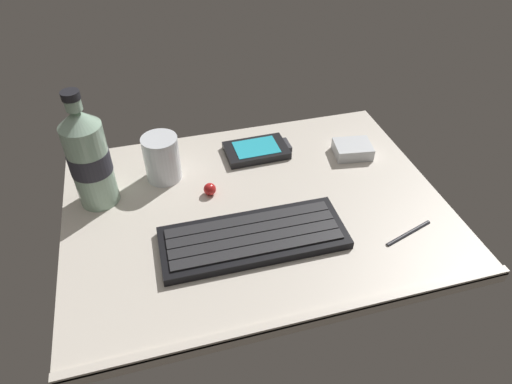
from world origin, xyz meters
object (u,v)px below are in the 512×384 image
at_px(keyboard, 253,237).
at_px(water_bottle, 89,158).
at_px(handheld_device, 257,150).
at_px(stylus_pen, 409,232).
at_px(trackball_mouse, 210,189).
at_px(juice_cup, 162,160).
at_px(charger_block, 352,149).

height_order(keyboard, water_bottle, water_bottle).
distance_m(handheld_device, stylus_pen, 0.33).
height_order(keyboard, trackball_mouse, trackball_mouse).
bearing_deg(water_bottle, stylus_pen, -24.40).
height_order(trackball_mouse, stylus_pen, trackball_mouse).
distance_m(handheld_device, juice_cup, 0.19).
relative_size(juice_cup, water_bottle, 0.41).
bearing_deg(handheld_device, charger_block, -16.52).
xyz_separation_m(keyboard, trackball_mouse, (-0.04, 0.13, 0.00)).
xyz_separation_m(juice_cup, trackball_mouse, (0.07, -0.07, -0.03)).
xyz_separation_m(water_bottle, charger_block, (0.48, 0.01, -0.08)).
height_order(handheld_device, trackball_mouse, trackball_mouse).
bearing_deg(juice_cup, charger_block, -4.07).
height_order(water_bottle, trackball_mouse, water_bottle).
relative_size(juice_cup, stylus_pen, 0.89).
xyz_separation_m(juice_cup, water_bottle, (-0.11, -0.03, 0.05)).
relative_size(keyboard, stylus_pen, 3.06).
bearing_deg(charger_block, water_bottle, -178.99).
relative_size(charger_block, stylus_pen, 0.74).
bearing_deg(trackball_mouse, water_bottle, 169.19).
bearing_deg(water_bottle, handheld_device, 11.60).
bearing_deg(keyboard, juice_cup, 120.09).
relative_size(keyboard, handheld_device, 2.25).
distance_m(water_bottle, trackball_mouse, 0.21).
xyz_separation_m(keyboard, juice_cup, (-0.12, 0.20, 0.03)).
bearing_deg(keyboard, stylus_pen, -11.56).
xyz_separation_m(handheld_device, charger_block, (0.18, -0.05, 0.00)).
distance_m(juice_cup, stylus_pen, 0.44).
xyz_separation_m(handheld_device, water_bottle, (-0.30, -0.06, 0.08)).
bearing_deg(juice_cup, trackball_mouse, -44.29).
bearing_deg(water_bottle, juice_cup, 16.55).
height_order(handheld_device, stylus_pen, handheld_device).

